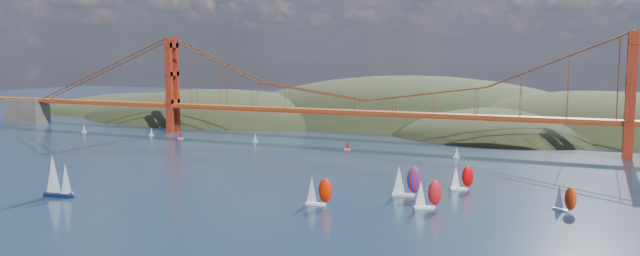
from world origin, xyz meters
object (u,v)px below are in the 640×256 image
object	(u,v)px
racer_1	(428,194)
sloop_navy	(57,176)
racer_rwb	(406,180)
racer_2	(565,198)
racer_0	(318,191)
racer_3	(461,177)

from	to	relation	value
racer_1	sloop_navy	bearing A→B (deg)	166.45
sloop_navy	racer_rwb	bearing A→B (deg)	15.87
racer_rwb	racer_2	bearing A→B (deg)	-16.29
sloop_navy	racer_0	xyz separation A→B (m)	(80.08, 23.04, -2.17)
racer_0	racer_2	size ratio (longest dim) A/B	1.10
sloop_navy	racer_1	xyz separation A→B (m)	(110.97, 32.00, -2.14)
racer_3	racer_rwb	distance (m)	21.77
sloop_navy	racer_rwb	distance (m)	110.54
sloop_navy	racer_3	distance (m)	130.61
sloop_navy	racer_1	size ratio (longest dim) A/B	1.58
racer_0	racer_rwb	bearing A→B (deg)	42.34
racer_3	racer_rwb	size ratio (longest dim) A/B	0.84
racer_1	racer_rwb	bearing A→B (deg)	97.45
racer_2	racer_rwb	xyz separation A→B (m)	(-46.98, 1.25, 1.04)
sloop_navy	racer_2	xyz separation A→B (m)	(147.66, 44.37, -2.59)
racer_rwb	racer_3	bearing A→B (deg)	34.53
racer_0	racer_3	world-z (taller)	racer_0
racer_0	racer_2	distance (m)	70.86
sloop_navy	racer_rwb	xyz separation A→B (m)	(100.68, 45.62, -1.54)
racer_3	racer_rwb	world-z (taller)	racer_rwb
sloop_navy	racer_0	bearing A→B (deg)	7.54
racer_3	racer_rwb	xyz separation A→B (m)	(-14.19, -16.50, 0.82)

